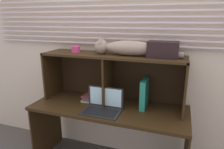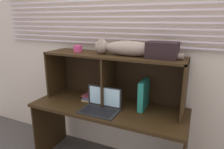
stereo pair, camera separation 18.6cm
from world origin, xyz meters
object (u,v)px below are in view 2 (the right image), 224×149
at_px(binder_upright, 144,95).
at_px(small_basket, 78,49).
at_px(cat, 125,48).
at_px(book_stack, 93,96).
at_px(storage_box, 162,50).
at_px(laptop, 101,106).

bearing_deg(binder_upright, small_basket, 180.00).
distance_m(cat, binder_upright, 0.48).
relative_size(book_stack, small_basket, 2.42).
relative_size(cat, small_basket, 9.30).
relative_size(binder_upright, small_basket, 3.14).
height_order(book_stack, small_basket, small_basket).
height_order(cat, small_basket, cat).
xyz_separation_m(binder_upright, storage_box, (0.15, 0.00, 0.44)).
bearing_deg(storage_box, small_basket, 180.00).
bearing_deg(cat, storage_box, 0.00).
distance_m(laptop, book_stack, 0.30).
distance_m(book_stack, small_basket, 0.54).
xyz_separation_m(laptop, book_stack, (-0.21, 0.21, -0.01)).
bearing_deg(binder_upright, cat, 180.00).
bearing_deg(book_stack, binder_upright, 0.10).
bearing_deg(binder_upright, laptop, -149.60).
xyz_separation_m(binder_upright, small_basket, (-0.74, 0.00, 0.40)).
xyz_separation_m(laptop, storage_box, (0.51, 0.21, 0.54)).
distance_m(laptop, storage_box, 0.77).
xyz_separation_m(laptop, small_basket, (-0.38, 0.21, 0.50)).
relative_size(cat, storage_box, 3.12).
distance_m(small_basket, storage_box, 0.89).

